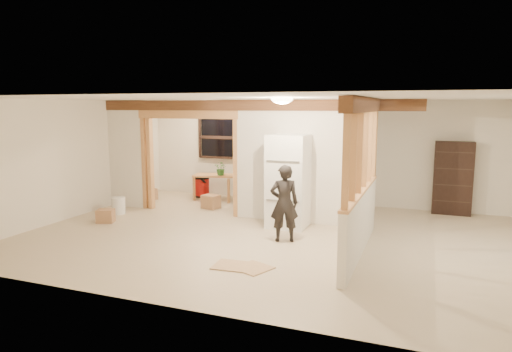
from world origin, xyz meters
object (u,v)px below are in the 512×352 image
at_px(refrigerator, 288,181).
at_px(bookshelf, 453,178).
at_px(work_table, 215,187).
at_px(shop_vac, 202,186).
at_px(woman, 284,203).

bearing_deg(refrigerator, bookshelf, 36.53).
distance_m(refrigerator, work_table, 3.12).
height_order(refrigerator, shop_vac, refrigerator).
relative_size(refrigerator, bookshelf, 1.13).
bearing_deg(bookshelf, work_table, -175.16).
distance_m(work_table, shop_vac, 0.57).
bearing_deg(shop_vac, work_table, -26.33).
distance_m(work_table, bookshelf, 5.58).
xyz_separation_m(work_table, shop_vac, (-0.51, 0.25, -0.03)).
height_order(refrigerator, work_table, refrigerator).
xyz_separation_m(woman, work_table, (-2.70, 2.78, -0.35)).
height_order(refrigerator, woman, refrigerator).
bearing_deg(refrigerator, shop_vac, 145.48).
distance_m(woman, work_table, 3.89).
xyz_separation_m(refrigerator, work_table, (-2.48, 1.80, -0.58)).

